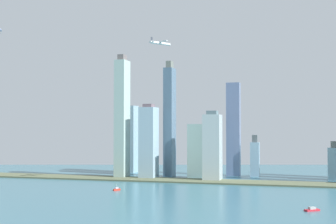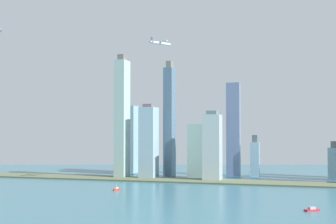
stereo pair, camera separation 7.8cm
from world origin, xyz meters
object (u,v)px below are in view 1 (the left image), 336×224
(skyscraper_6, at_px, (196,151))
(skyscraper_7, at_px, (336,163))
(skyscraper_3, at_px, (212,147))
(skyscraper_11, at_px, (233,129))
(boat_2, at_px, (117,189))
(skyscraper_0, at_px, (122,118))
(airplane, at_px, (160,43))
(skyscraper_8, at_px, (170,121))
(skyscraper_4, at_px, (131,139))
(boat_1, at_px, (312,210))
(skyscraper_1, at_px, (149,142))
(skyscraper_12, at_px, (255,158))

(skyscraper_6, relative_size, skyscraper_7, 1.45)
(skyscraper_3, xyz_separation_m, skyscraper_11, (16.46, 85.21, 25.00))
(skyscraper_6, relative_size, boat_2, 9.45)
(skyscraper_0, xyz_separation_m, airplane, (79.26, -61.88, 97.96))
(skyscraper_8, bearing_deg, skyscraper_3, -31.05)
(skyscraper_0, height_order, airplane, airplane)
(skyscraper_4, relative_size, skyscraper_7, 2.01)
(airplane, bearing_deg, boat_1, -94.81)
(skyscraper_4, xyz_separation_m, skyscraper_8, (82.14, -48.41, 29.41))
(skyscraper_11, height_order, boat_1, skyscraper_11)
(skyscraper_3, distance_m, airplane, 162.01)
(skyscraper_3, relative_size, skyscraper_6, 1.23)
(skyscraper_1, relative_size, skyscraper_11, 0.76)
(skyscraper_4, distance_m, airplane, 224.19)
(skyscraper_1, distance_m, skyscraper_4, 106.97)
(skyscraper_8, distance_m, airplane, 146.35)
(skyscraper_7, bearing_deg, skyscraper_4, 173.52)
(skyscraper_11, xyz_separation_m, skyscraper_12, (33.69, -6.54, -43.94))
(boat_1, bearing_deg, skyscraper_4, 94.66)
(skyscraper_6, height_order, skyscraper_8, skyscraper_8)
(skyscraper_4, bearing_deg, boat_2, -73.08)
(boat_2, bearing_deg, skyscraper_8, 33.79)
(skyscraper_3, xyz_separation_m, airplane, (-58.23, -57.98, 139.63))
(boat_2, bearing_deg, skyscraper_4, 54.39)
(skyscraper_11, bearing_deg, skyscraper_6, -134.01)
(skyscraper_6, xyz_separation_m, skyscraper_11, (47.79, 49.46, 32.43))
(skyscraper_3, relative_size, skyscraper_7, 1.78)
(skyscraper_0, xyz_separation_m, skyscraper_1, (41.08, 2.50, -35.95))
(skyscraper_8, distance_m, skyscraper_12, 141.90)
(skyscraper_3, distance_m, skyscraper_7, 177.02)
(skyscraper_8, xyz_separation_m, skyscraper_12, (125.83, 33.12, -56.61))
(skyscraper_3, distance_m, skyscraper_11, 90.32)
(skyscraper_6, bearing_deg, skyscraper_11, 45.99)
(skyscraper_3, height_order, boat_1, skyscraper_3)
(skyscraper_1, distance_m, skyscraper_11, 139.01)
(skyscraper_8, xyz_separation_m, skyscraper_11, (92.14, 39.66, -12.67))
(skyscraper_4, relative_size, skyscraper_11, 0.77)
(skyscraper_7, xyz_separation_m, airplane, (-224.25, -115.14, 162.11))
(skyscraper_11, relative_size, boat_2, 17.11)
(airplane, bearing_deg, skyscraper_8, 45.26)
(skyscraper_6, xyz_separation_m, skyscraper_7, (197.34, 21.41, -15.05))
(skyscraper_3, height_order, boat_2, skyscraper_3)
(skyscraper_4, height_order, skyscraper_7, skyscraper_4)
(skyscraper_11, bearing_deg, skyscraper_12, -10.99)
(skyscraper_0, distance_m, boat_2, 173.54)
(skyscraper_7, bearing_deg, skyscraper_12, 169.49)
(skyscraper_1, bearing_deg, airplane, -59.33)
(skyscraper_11, relative_size, boat_1, 10.29)
(skyscraper_6, distance_m, skyscraper_11, 76.04)
(boat_1, bearing_deg, skyscraper_11, 72.90)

